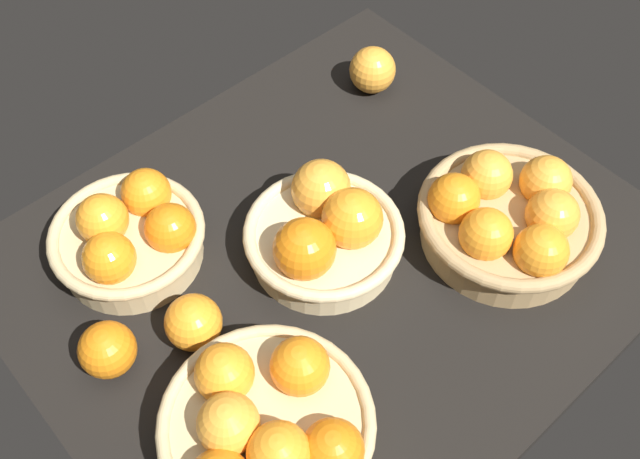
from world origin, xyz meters
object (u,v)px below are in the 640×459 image
Objects in this scene: loose_orange_side_gap at (107,350)px; basket_center at (325,232)px; basket_near_right at (509,218)px; basket_near_left at (266,427)px; basket_far_left at (130,236)px; loose_orange_front_gap at (372,70)px; loose_orange_back_gap at (193,322)px.

basket_center is at bearing -9.10° from loose_orange_side_gap.
basket_near_right is 1.02× the size of basket_near_left.
basket_far_left is 2.94× the size of loose_orange_side_gap.
basket_near_left reaches higher than loose_orange_front_gap.
basket_center is at bearing 34.40° from basket_near_left.
basket_far_left is at bearing -177.09° from loose_orange_front_gap.
basket_center reaches higher than loose_orange_side_gap.
basket_far_left reaches higher than loose_orange_front_gap.
basket_near_left is at bearing -96.93° from loose_orange_back_gap.
basket_far_left is at bearing 46.62° from loose_orange_side_gap.
loose_orange_front_gap is 52.71cm from loose_orange_back_gap.
loose_orange_back_gap is at bearing -94.75° from basket_far_left.
loose_orange_front_gap is at bearing 20.54° from loose_orange_back_gap.
basket_near_right is at bearing -102.78° from loose_orange_front_gap.
loose_orange_back_gap is (-41.51, 16.15, -1.15)cm from basket_near_right.
loose_orange_back_gap is at bearing 177.19° from basket_center.
basket_far_left is 48.10cm from loose_orange_front_gap.
basket_near_right is (40.17, -32.20, 0.36)cm from basket_far_left.
basket_near_right reaches higher than loose_orange_front_gap.
basket_near_left is 17.16cm from loose_orange_back_gap.
loose_orange_side_gap is at bearing 170.90° from basket_center.
basket_near_left is at bearing -178.87° from basket_near_right.
loose_orange_back_gap is 10.84cm from loose_orange_side_gap.
basket_far_left is 16.65cm from loose_orange_side_gap.
basket_near_right reaches higher than loose_orange_side_gap.
basket_near_right is at bearing -21.26° from loose_orange_back_gap.
basket_center reaches higher than basket_near_left.
basket_far_left is 16.13cm from loose_orange_back_gap.
basket_far_left is 2.88× the size of loose_orange_back_gap.
basket_near_right is 3.35× the size of loose_orange_front_gap.
basket_near_left reaches higher than loose_orange_back_gap.
loose_orange_back_gap is at bearing -159.46° from loose_orange_front_gap.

